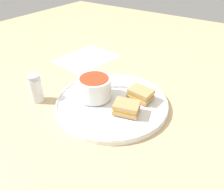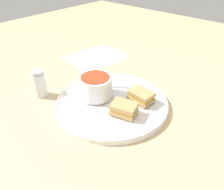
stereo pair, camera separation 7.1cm
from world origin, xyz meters
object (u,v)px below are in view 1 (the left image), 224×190
object	(u,v)px
sandwich_half_near	(126,108)
salt_shaker	(36,89)
sandwich_half_far	(141,94)
spoon	(99,86)
soup_bowl	(94,87)

from	to	relation	value
sandwich_half_near	salt_shaker	world-z (taller)	salt_shaker
sandwich_half_far	salt_shaker	distance (m)	0.35
sandwich_half_near	salt_shaker	size ratio (longest dim) A/B	0.90
sandwich_half_near	sandwich_half_far	size ratio (longest dim) A/B	1.10
spoon	sandwich_half_far	size ratio (longest dim) A/B	1.43
soup_bowl	spoon	distance (m)	0.07
sandwich_half_far	salt_shaker	xyz separation A→B (m)	(0.29, 0.19, 0.01)
sandwich_half_far	soup_bowl	bearing A→B (deg)	30.62
spoon	salt_shaker	xyz separation A→B (m)	(0.14, 0.17, 0.03)
sandwich_half_near	sandwich_half_far	bearing A→B (deg)	-89.94
sandwich_half_far	salt_shaker	bearing A→B (deg)	32.35
soup_bowl	spoon	world-z (taller)	soup_bowl
spoon	sandwich_half_far	world-z (taller)	sandwich_half_far
sandwich_half_near	salt_shaker	distance (m)	0.31
spoon	sandwich_half_far	xyz separation A→B (m)	(-0.16, -0.02, 0.01)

